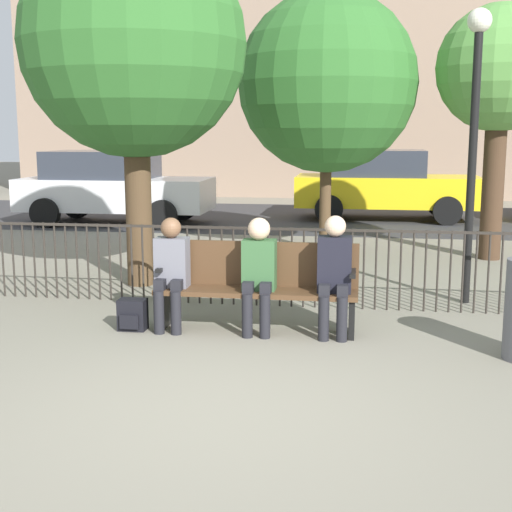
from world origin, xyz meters
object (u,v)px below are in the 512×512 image
Objects in this scene: seated_person_1 at (259,268)px; lamp_post at (475,110)px; tree_2 at (500,72)px; tree_1 at (134,46)px; backpack at (132,315)px; seated_person_2 at (334,270)px; park_bench at (257,283)px; tree_0 at (327,83)px; seated_person_0 at (171,267)px; parked_car_1 at (112,186)px; parked_car_0 at (383,184)px.

lamp_post is at bearing 36.26° from seated_person_1.
lamp_post is (-0.80, -3.14, -0.67)m from tree_2.
lamp_post is (4.23, -0.42, -0.85)m from tree_1.
tree_2 reaches higher than backpack.
seated_person_2 is 0.31× the size of tree_2.
park_bench is 0.48× the size of tree_0.
tree_1 is at bearing 115.58° from seated_person_0.
lamp_post is at bearing -43.79° from parked_car_1.
tree_2 is (4.43, 4.91, 2.80)m from backpack.
tree_2 reaches higher than park_bench.
park_bench is 1.35m from backpack.
tree_1 is 7.00m from parked_car_1.
seated_person_1 is 10.00m from parked_car_0.
tree_2 is at bearing -23.95° from parked_car_1.
tree_2 is at bearing 57.27° from seated_person_1.
backpack is at bearing -177.73° from seated_person_2.
park_bench is 3.33m from lamp_post.
backpack is 3.75m from tree_1.
parked_car_1 is (-6.00, -1.69, 0.00)m from parked_car_0.
park_bench is 1.70× the size of seated_person_2.
tree_2 is 8.58m from parked_car_1.
tree_1 is 5.72m from tree_2.
tree_1 is 1.15× the size of tree_2.
lamp_post is 0.82× the size of parked_car_1.
seated_person_2 is 4.21m from tree_1.
tree_0 reaches higher than park_bench.
park_bench is 6.16m from tree_2.
seated_person_0 is 0.27× the size of tree_0.
lamp_post is (2.33, 1.56, 1.79)m from park_bench.
seated_person_2 is at bearing -37.97° from tree_1.
parked_car_0 is (1.10, 4.76, -2.00)m from tree_0.
parked_car_1 is at bearing 110.94° from backpack.
seated_person_2 is 0.27× the size of tree_1.
seated_person_0 is at bearing -152.34° from lamp_post.
lamp_post is (3.63, 1.77, 2.13)m from backpack.
parked_car_0 is at bearing 66.16° from tree_1.
seated_person_0 is at bearing -104.52° from tree_0.
tree_0 reaches higher than lamp_post.
seated_person_2 is 0.29× the size of parked_car_1.
tree_2 is (2.33, 4.82, 2.27)m from seated_person_2.
seated_person_2 is 9.74m from parked_car_1.
tree_2 is 3.31m from lamp_post.
tree_1 is at bearing 133.81° from park_bench.
seated_person_2 is at bearing 0.13° from seated_person_1.
tree_1 is at bearing 132.47° from seated_person_1.
tree_1 reaches higher than parked_car_0.
seated_person_2 is (1.69, 0.00, 0.03)m from seated_person_0.
tree_1 is 8.81m from parked_car_0.
seated_person_0 is at bearing -129.80° from tree_2.
backpack is at bearing -74.54° from tree_1.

